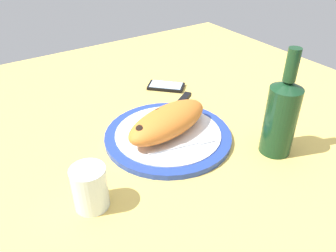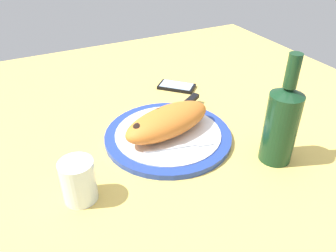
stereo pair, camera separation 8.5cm
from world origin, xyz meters
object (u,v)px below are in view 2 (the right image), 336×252
at_px(calzone, 169,122).
at_px(smartphone, 177,86).
at_px(plate, 168,136).
at_px(knife, 184,106).
at_px(fork, 185,146).
at_px(water_glass, 79,183).
at_px(wine_bottle, 282,122).

height_order(calzone, smartphone, calzone).
bearing_deg(calzone, plate, 89.14).
bearing_deg(knife, calzone, -135.48).
relative_size(plate, knife, 1.59).
xyz_separation_m(plate, knife, (0.10, 0.09, 0.01)).
bearing_deg(fork, smartphone, 65.34).
relative_size(plate, calzone, 1.23).
height_order(calzone, knife, calzone).
bearing_deg(calzone, water_glass, -157.58).
distance_m(smartphone, wine_bottle, 0.44).
bearing_deg(calzone, wine_bottle, -44.27).
bearing_deg(water_glass, wine_bottle, -10.02).
relative_size(fork, water_glass, 1.83).
bearing_deg(water_glass, knife, 29.73).
relative_size(plate, smartphone, 2.56).
relative_size(fork, smartphone, 1.33).
bearing_deg(fork, calzone, 98.61).
bearing_deg(calzone, smartphone, 57.98).
relative_size(fork, wine_bottle, 0.65).
height_order(knife, smartphone, knife).
distance_m(calzone, knife, 0.14).
distance_m(plate, calzone, 0.04).
distance_m(knife, wine_bottle, 0.30).
height_order(water_glass, wine_bottle, wine_bottle).
height_order(smartphone, wine_bottle, wine_bottle).
bearing_deg(wine_bottle, fork, 147.02).
height_order(calzone, wine_bottle, wine_bottle).
height_order(fork, knife, knife).
bearing_deg(plate, calzone, -90.86).
xyz_separation_m(calzone, wine_bottle, (0.19, -0.18, 0.05)).
distance_m(calzone, fork, 0.08).
xyz_separation_m(water_glass, wine_bottle, (0.44, -0.08, 0.06)).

